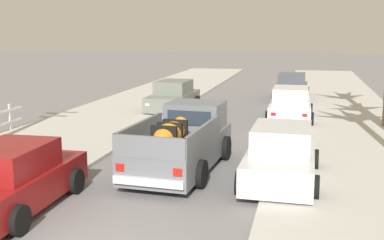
{
  "coord_description": "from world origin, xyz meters",
  "views": [
    {
      "loc": [
        3.54,
        -7.19,
        4.08
      ],
      "look_at": [
        0.03,
        7.77,
        1.2
      ],
      "focal_mm": 45.24,
      "sensor_mm": 36.0,
      "label": 1
    }
  ],
  "objects_px": {
    "car_left_near": "(12,180)",
    "pickup_truck": "(182,142)",
    "car_left_far": "(173,97)",
    "car_right_near": "(281,156)",
    "car_right_mid": "(291,87)",
    "car_left_mid": "(290,105)"
  },
  "relations": [
    {
      "from": "car_right_near",
      "to": "car_left_far",
      "type": "height_order",
      "value": "same"
    },
    {
      "from": "car_left_mid",
      "to": "car_left_far",
      "type": "relative_size",
      "value": 0.99
    },
    {
      "from": "car_left_far",
      "to": "pickup_truck",
      "type": "bearing_deg",
      "value": -73.14
    },
    {
      "from": "car_left_mid",
      "to": "car_right_mid",
      "type": "relative_size",
      "value": 1.0
    },
    {
      "from": "pickup_truck",
      "to": "car_right_near",
      "type": "height_order",
      "value": "pickup_truck"
    },
    {
      "from": "car_right_near",
      "to": "car_left_mid",
      "type": "bearing_deg",
      "value": 90.31
    },
    {
      "from": "car_right_mid",
      "to": "car_left_far",
      "type": "relative_size",
      "value": 0.99
    },
    {
      "from": "car_right_mid",
      "to": "pickup_truck",
      "type": "bearing_deg",
      "value": -99.82
    },
    {
      "from": "car_left_mid",
      "to": "car_right_mid",
      "type": "bearing_deg",
      "value": 91.32
    },
    {
      "from": "pickup_truck",
      "to": "car_left_near",
      "type": "relative_size",
      "value": 1.24
    },
    {
      "from": "pickup_truck",
      "to": "car_left_far",
      "type": "height_order",
      "value": "pickup_truck"
    },
    {
      "from": "car_left_near",
      "to": "car_right_mid",
      "type": "xyz_separation_m",
      "value": [
        5.65,
        19.64,
        0.0
      ]
    },
    {
      "from": "car_left_near",
      "to": "pickup_truck",
      "type": "bearing_deg",
      "value": 54.15
    },
    {
      "from": "car_right_near",
      "to": "car_right_mid",
      "type": "height_order",
      "value": "same"
    },
    {
      "from": "car_left_mid",
      "to": "car_left_far",
      "type": "bearing_deg",
      "value": 165.84
    },
    {
      "from": "car_right_near",
      "to": "car_right_mid",
      "type": "bearing_deg",
      "value": 90.75
    },
    {
      "from": "pickup_truck",
      "to": "car_left_mid",
      "type": "xyz_separation_m",
      "value": [
        2.85,
        8.55,
        -0.1
      ]
    },
    {
      "from": "car_right_mid",
      "to": "car_left_far",
      "type": "height_order",
      "value": "same"
    },
    {
      "from": "car_left_far",
      "to": "car_right_near",
      "type": "bearing_deg",
      "value": -60.77
    },
    {
      "from": "pickup_truck",
      "to": "car_left_near",
      "type": "xyz_separation_m",
      "value": [
        -2.96,
        -4.09,
        -0.1
      ]
    },
    {
      "from": "car_right_near",
      "to": "car_left_far",
      "type": "relative_size",
      "value": 0.99
    },
    {
      "from": "car_left_near",
      "to": "car_right_mid",
      "type": "distance_m",
      "value": 20.44
    }
  ]
}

